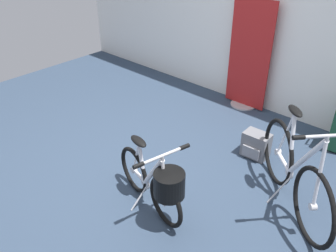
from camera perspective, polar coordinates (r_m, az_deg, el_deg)
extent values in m
plane|color=#2D3D51|center=(3.73, -3.89, -7.75)|extent=(6.81, 6.81, 0.00)
cylinder|color=#B7B7BC|center=(5.14, 12.09, 3.43)|extent=(0.36, 0.36, 0.02)
cube|color=#A51E1E|center=(4.85, 13.05, 11.13)|extent=(0.60, 0.02, 1.45)
torus|color=black|center=(3.07, -0.39, -12.23)|extent=(0.46, 0.14, 0.47)
cylinder|color=#B7B7BC|center=(3.07, -0.39, -12.23)|extent=(0.07, 0.06, 0.06)
torus|color=black|center=(3.42, -5.53, -7.07)|extent=(0.46, 0.14, 0.47)
cylinder|color=#B7B7BC|center=(3.42, -5.53, -7.07)|extent=(0.07, 0.06, 0.06)
cylinder|color=silver|center=(3.35, -4.65, -8.05)|extent=(0.21, 0.08, 0.05)
cylinder|color=silver|center=(3.05, -2.42, -7.42)|extent=(0.33, 0.12, 0.46)
cylinder|color=silver|center=(3.20, -4.24, -6.01)|extent=(0.13, 0.06, 0.39)
cylinder|color=silver|center=(3.35, -4.65, -8.05)|extent=(0.21, 0.07, 0.04)
cylinder|color=silver|center=(2.94, -0.65, -9.01)|extent=(0.08, 0.04, 0.42)
cylinder|color=silver|center=(3.26, -5.18, -5.03)|extent=(0.14, 0.05, 0.38)
ellipsoid|color=black|center=(3.10, -4.80, -2.47)|extent=(0.23, 0.14, 0.05)
cylinder|color=#B7B7BC|center=(2.81, -0.92, -5.18)|extent=(0.03, 0.03, 0.04)
cylinder|color=#B7B7BC|center=(2.80, -0.92, -4.85)|extent=(0.12, 0.43, 0.03)
cylinder|color=black|center=(2.71, -4.81, -6.39)|extent=(0.06, 0.10, 0.04)
cylinder|color=black|center=(2.91, 2.68, -3.39)|extent=(0.06, 0.10, 0.04)
cylinder|color=#B7B7BC|center=(3.29, -3.72, -9.07)|extent=(0.14, 0.05, 0.14)
cylinder|color=#B7B7BC|center=(3.31, -4.66, -11.52)|extent=(0.06, 0.19, 0.22)
cylinder|color=black|center=(2.88, 0.20, -9.45)|extent=(0.31, 0.31, 0.22)
torus|color=black|center=(3.11, 22.42, -12.00)|extent=(0.52, 0.47, 0.66)
cylinder|color=#B7B7BC|center=(3.11, 22.42, -12.00)|extent=(0.08, 0.08, 0.06)
torus|color=black|center=(3.64, 17.38, -4.01)|extent=(0.52, 0.47, 0.66)
cylinder|color=#B7B7BC|center=(3.64, 17.38, -4.01)|extent=(0.08, 0.08, 0.06)
cylinder|color=silver|center=(3.54, 18.19, -5.46)|extent=(0.24, 0.22, 0.05)
cylinder|color=silver|center=(3.12, 21.42, -4.81)|extent=(0.36, 0.33, 0.64)
cylinder|color=silver|center=(3.33, 19.45, -2.62)|extent=(0.14, 0.13, 0.55)
cylinder|color=silver|center=(3.54, 18.19, -5.46)|extent=(0.23, 0.21, 0.04)
cylinder|color=silver|center=(2.95, 23.33, -7.33)|extent=(0.09, 0.08, 0.60)
cylinder|color=silver|center=(3.43, 18.55, -1.18)|extent=(0.15, 0.14, 0.54)
ellipsoid|color=black|center=(3.23, 19.93, 2.31)|extent=(0.22, 0.21, 0.05)
cylinder|color=#B7B7BC|center=(2.80, 24.40, -1.80)|extent=(0.03, 0.03, 0.04)
cylinder|color=#B7B7BC|center=(2.79, 24.48, -1.45)|extent=(0.31, 0.34, 0.03)
cylinder|color=black|center=(2.69, 20.40, -1.75)|extent=(0.09, 0.09, 0.04)
cylinder|color=#B7B7BC|center=(3.44, 19.04, -6.98)|extent=(0.11, 0.10, 0.14)
cylinder|color=#B7B7BC|center=(3.47, 17.53, -9.83)|extent=(0.14, 0.15, 0.31)
cube|color=slate|center=(4.02, 14.07, -2.96)|extent=(0.29, 0.20, 0.29)
cube|color=gray|center=(3.97, 13.24, -4.18)|extent=(0.20, 0.04, 0.13)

